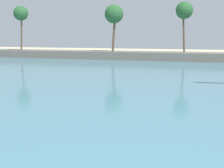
{
  "coord_description": "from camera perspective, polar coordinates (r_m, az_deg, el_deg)",
  "views": [
    {
      "loc": [
        4.42,
        2.16,
        5.43
      ],
      "look_at": [
        -0.06,
        16.03,
        3.26
      ],
      "focal_mm": 53.22,
      "sensor_mm": 36.0,
      "label": 1
    }
  ],
  "objects": [
    {
      "name": "palm_headland",
      "position": [
        70.76,
        16.76,
        6.48
      ],
      "size": [
        94.8,
        6.0,
        12.99
      ],
      "color": "slate",
      "rests_on": "ground"
    },
    {
      "name": "sea",
      "position": [
        59.19,
        13.56,
        2.98
      ],
      "size": [
        220.0,
        103.91,
        0.06
      ],
      "primitive_type": "cube",
      "color": "teal",
      "rests_on": "ground"
    }
  ]
}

